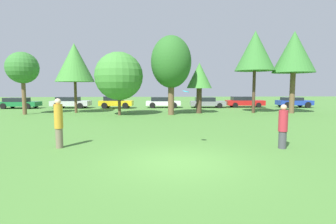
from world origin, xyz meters
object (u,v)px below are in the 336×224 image
(tree_1, at_px, (74,63))
(parked_car_white, at_px, (163,102))
(person_thrower, at_px, (59,123))
(person_catcher, at_px, (283,126))
(frisbee, at_px, (186,91))
(parked_car_green, at_px, (19,103))
(tree_4, at_px, (199,77))
(tree_5, at_px, (255,51))
(tree_3, at_px, (171,62))
(tree_6, at_px, (294,53))
(parked_car_silver, at_px, (70,102))
(parked_car_blue, at_px, (293,102))
(tree_0, at_px, (22,68))
(parked_car_yellow, at_px, (116,102))
(parked_car_red, at_px, (244,102))
(parked_car_grey, at_px, (207,102))
(tree_2, at_px, (119,76))

(tree_1, bearing_deg, parked_car_white, 34.35)
(person_thrower, relative_size, person_catcher, 1.13)
(frisbee, distance_m, parked_car_white, 20.95)
(person_thrower, xyz_separation_m, parked_car_green, (-11.70, 20.37, -0.35))
(tree_4, xyz_separation_m, tree_5, (5.22, 0.03, 2.36))
(person_catcher, height_order, tree_3, tree_3)
(tree_6, bearing_deg, tree_5, 171.44)
(parked_car_silver, relative_size, parked_car_blue, 1.11)
(person_thrower, relative_size, tree_0, 0.36)
(parked_car_yellow, distance_m, parked_car_red, 15.54)
(parked_car_white, bearing_deg, parked_car_yellow, -172.49)
(tree_1, bearing_deg, parked_car_silver, 111.82)
(tree_5, distance_m, parked_car_red, 8.90)
(person_catcher, xyz_separation_m, parked_car_red, (6.13, 21.31, -0.20))
(tree_4, bearing_deg, parked_car_yellow, 142.90)
(tree_4, height_order, parked_car_white, tree_4)
(frisbee, height_order, parked_car_blue, frisbee)
(tree_1, bearing_deg, parked_car_blue, 12.25)
(person_catcher, distance_m, tree_3, 13.91)
(parked_car_silver, relative_size, parked_car_grey, 1.05)
(tree_3, xyz_separation_m, parked_car_grey, (4.89, 8.05, -3.93))
(person_thrower, xyz_separation_m, tree_5, (13.27, 13.58, 4.77))
(parked_car_blue, bearing_deg, parked_car_grey, -178.76)
(person_catcher, bearing_deg, tree_5, -103.42)
(tree_5, relative_size, parked_car_white, 1.83)
(tree_1, height_order, tree_5, tree_5)
(frisbee, height_order, parked_car_silver, frisbee)
(person_catcher, height_order, tree_1, tree_1)
(parked_car_yellow, xyz_separation_m, parked_car_grey, (10.84, 0.27, -0.08))
(parked_car_green, relative_size, parked_car_silver, 1.00)
(tree_1, distance_m, tree_5, 16.94)
(parked_car_red, bearing_deg, parked_car_white, -175.63)
(parked_car_yellow, height_order, parked_car_blue, parked_car_yellow)
(tree_5, xyz_separation_m, parked_car_green, (-24.98, 6.79, -5.13))
(parked_car_grey, bearing_deg, person_catcher, -90.57)
(frisbee, height_order, parked_car_red, frisbee)
(frisbee, height_order, parked_car_green, frisbee)
(tree_0, bearing_deg, parked_car_yellow, 43.54)
(tree_1, relative_size, tree_2, 1.20)
(tree_5, bearing_deg, person_thrower, -134.34)
(person_thrower, distance_m, parked_car_yellow, 20.11)
(person_catcher, height_order, parked_car_yellow, person_catcher)
(person_thrower, height_order, parked_car_silver, person_thrower)
(parked_car_red, bearing_deg, tree_2, -145.61)
(parked_car_grey, bearing_deg, tree_0, -155.27)
(tree_1, relative_size, tree_6, 0.86)
(parked_car_yellow, height_order, parked_car_white, parked_car_yellow)
(parked_car_grey, bearing_deg, tree_6, -45.02)
(frisbee, distance_m, tree_2, 13.31)
(tree_0, height_order, parked_car_silver, tree_0)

